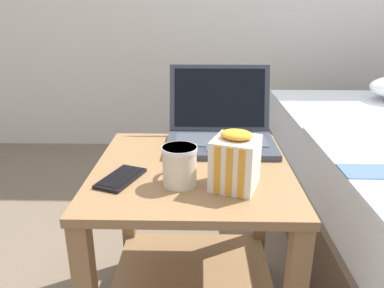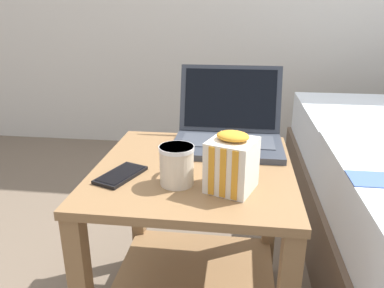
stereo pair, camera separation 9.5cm
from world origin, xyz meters
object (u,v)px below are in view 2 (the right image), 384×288
object	(u,v)px
laptop	(228,130)
mug_front_left	(177,163)
snack_bag	(232,163)
cell_phone	(121,175)

from	to	relation	value
laptop	mug_front_left	bearing A→B (deg)	-110.62
laptop	snack_bag	distance (m)	0.32
laptop	mug_front_left	world-z (taller)	laptop
laptop	snack_bag	xyz separation A→B (m)	(0.02, -0.32, 0.02)
mug_front_left	snack_bag	size ratio (longest dim) A/B	0.89
laptop	snack_bag	size ratio (longest dim) A/B	2.32
laptop	cell_phone	xyz separation A→B (m)	(-0.26, -0.28, -0.04)
laptop	mug_front_left	size ratio (longest dim) A/B	2.62
laptop	cell_phone	world-z (taller)	laptop
mug_front_left	laptop	bearing A→B (deg)	69.38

